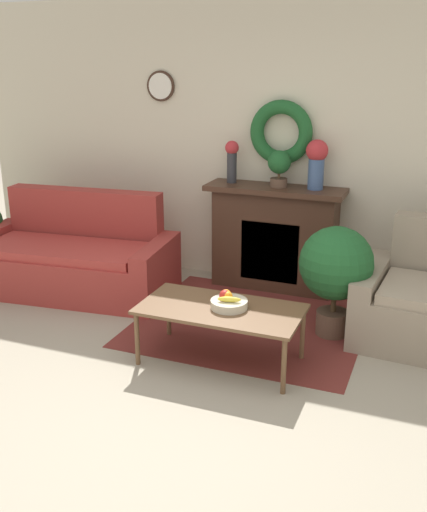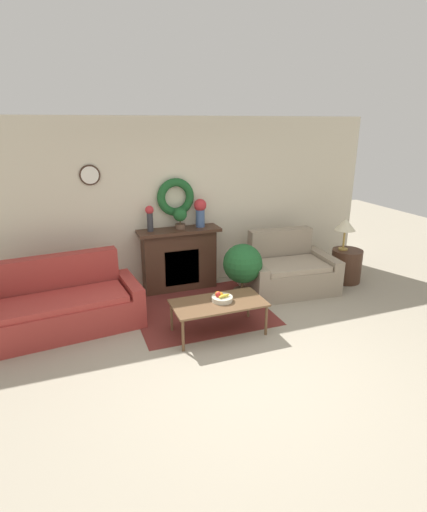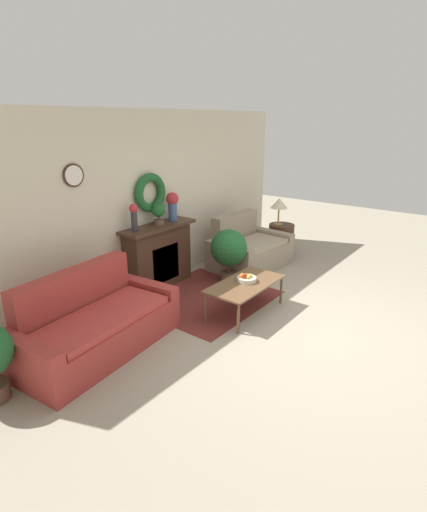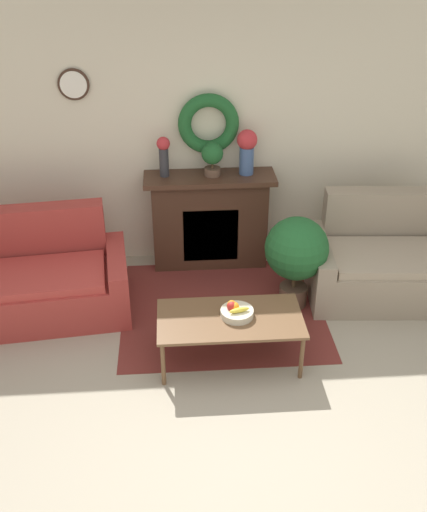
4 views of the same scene
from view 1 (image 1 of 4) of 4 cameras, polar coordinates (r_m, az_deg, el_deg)
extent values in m
plane|color=#9E937F|center=(3.82, -4.75, -16.16)|extent=(16.00, 16.00, 0.00)
cube|color=maroon|center=(5.15, 3.55, -6.35)|extent=(1.88, 1.71, 0.01)
cube|color=beige|center=(5.78, 7.11, 10.28)|extent=(6.80, 0.06, 2.70)
cylinder|color=#382319|center=(6.14, -5.05, 15.82)|extent=(0.29, 0.02, 0.29)
cylinder|color=white|center=(6.13, -5.11, 15.82)|extent=(0.25, 0.01, 0.25)
torus|color=#1E5628|center=(5.68, 6.45, 11.61)|extent=(0.59, 0.13, 0.59)
cube|color=#42281C|center=(5.79, 5.82, 1.51)|extent=(1.17, 0.34, 0.96)
cube|color=black|center=(5.67, 5.36, 0.38)|extent=(0.56, 0.02, 0.58)
cube|color=orange|center=(5.69, 5.32, -0.34)|extent=(0.45, 0.01, 0.32)
cube|color=#42281C|center=(5.63, 5.89, 6.32)|extent=(1.31, 0.41, 0.05)
cube|color=#9E332D|center=(5.84, -13.80, -1.69)|extent=(1.64, 0.86, 0.40)
cube|color=#9E332D|center=(6.13, -11.97, 1.99)|extent=(1.59, 0.36, 0.92)
cube|color=#9E332D|center=(5.54, -5.41, -1.55)|extent=(0.26, 0.91, 0.54)
cube|color=#AD3832|center=(5.76, -13.99, 0.57)|extent=(1.58, 0.80, 0.08)
cube|color=gray|center=(5.08, 14.71, -3.95)|extent=(0.24, 0.97, 0.56)
cube|color=brown|center=(4.36, 0.70, -5.09)|extent=(1.18, 0.61, 0.03)
cylinder|color=brown|center=(4.44, -7.29, -7.85)|extent=(0.04, 0.04, 0.41)
cylinder|color=brown|center=(4.08, 6.71, -10.39)|extent=(0.04, 0.04, 0.41)
cylinder|color=brown|center=(4.87, -4.30, -5.29)|extent=(0.04, 0.04, 0.41)
cylinder|color=brown|center=(4.54, 8.48, -7.32)|extent=(0.04, 0.04, 0.41)
cylinder|color=beige|center=(4.34, 1.49, -4.60)|extent=(0.27, 0.27, 0.06)
sphere|color=#B2231E|center=(4.35, 1.09, -3.78)|extent=(0.08, 0.08, 0.08)
sphere|color=orange|center=(4.34, 1.34, -3.87)|extent=(0.08, 0.08, 0.08)
sphere|color=orange|center=(4.37, 1.19, -3.70)|extent=(0.08, 0.08, 0.08)
ellipsoid|color=yellow|center=(4.28, 1.51, -4.15)|extent=(0.17, 0.08, 0.04)
cylinder|color=#2D2D33|center=(5.77, 1.75, 8.40)|extent=(0.09, 0.09, 0.29)
sphere|color=#B72D33|center=(5.73, 1.77, 10.28)|extent=(0.13, 0.13, 0.13)
cylinder|color=#3D5684|center=(5.55, 9.72, 7.69)|extent=(0.14, 0.14, 0.28)
sphere|color=#B72D33|center=(5.51, 9.84, 9.86)|extent=(0.20, 0.20, 0.20)
cylinder|color=brown|center=(5.63, 6.22, 6.97)|extent=(0.16, 0.16, 0.08)
cylinder|color=#4C3823|center=(5.61, 6.25, 7.67)|extent=(0.03, 0.03, 0.06)
sphere|color=#1E5628|center=(5.59, 6.29, 8.88)|extent=(0.22, 0.22, 0.22)
cylinder|color=brown|center=(5.01, 11.23, -6.23)|extent=(0.26, 0.26, 0.20)
cylinder|color=#4C3823|center=(4.94, 11.36, -4.32)|extent=(0.04, 0.04, 0.16)
sphere|color=#1E5628|center=(4.82, 11.61, -0.68)|extent=(0.59, 0.59, 0.59)
camera|label=2|loc=(3.17, -82.04, 10.96)|focal=28.00mm
camera|label=3|loc=(5.77, -60.81, 13.31)|focal=28.00mm
camera|label=4|loc=(2.17, -86.24, 35.45)|focal=42.00mm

